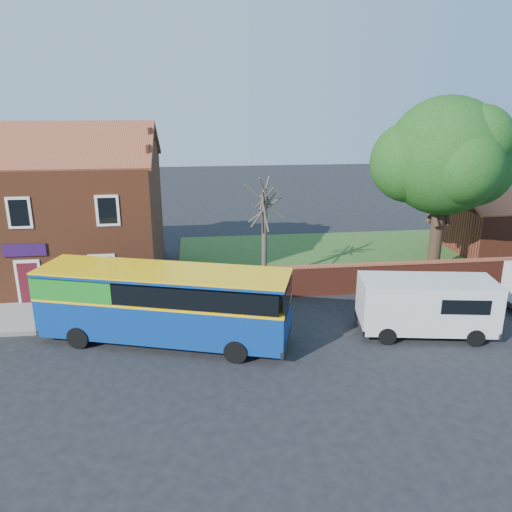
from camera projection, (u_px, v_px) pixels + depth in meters
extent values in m
plane|color=black|center=(170.00, 375.00, 18.26)|extent=(120.00, 120.00, 0.00)
cube|color=gray|center=(21.00, 318.00, 22.87)|extent=(18.00, 3.50, 0.12)
cube|color=slate|center=(8.00, 335.00, 21.21)|extent=(18.00, 0.15, 0.14)
cube|color=#426B28|center=(383.00, 256.00, 32.07)|extent=(26.00, 12.00, 0.04)
cube|color=brown|center=(47.00, 221.00, 27.36)|extent=(12.00, 8.00, 6.50)
cube|color=brown|center=(24.00, 145.00, 24.19)|extent=(12.30, 4.08, 2.16)
cube|color=brown|center=(47.00, 139.00, 27.98)|extent=(12.30, 4.08, 2.16)
cube|color=black|center=(19.00, 213.00, 23.14)|extent=(1.10, 0.06, 1.50)
cube|color=#4C0F19|center=(29.00, 284.00, 24.17)|extent=(0.95, 0.04, 2.10)
cube|color=silver|center=(29.00, 282.00, 24.18)|extent=(1.20, 0.06, 2.30)
cube|color=#290E40|center=(24.00, 250.00, 23.65)|extent=(2.00, 0.06, 0.60)
cube|color=maroon|center=(425.00, 276.00, 26.17)|extent=(22.00, 0.30, 1.50)
cube|color=brown|center=(427.00, 262.00, 25.93)|extent=(22.00, 0.38, 0.10)
cube|color=brown|center=(510.00, 195.00, 33.24)|extent=(8.20, 2.56, 1.24)
cube|color=navy|center=(165.00, 315.00, 20.46)|extent=(10.47, 5.48, 1.62)
cube|color=yellow|center=(164.00, 297.00, 20.22)|extent=(10.49, 5.50, 0.10)
cube|color=black|center=(163.00, 286.00, 20.08)|extent=(10.09, 5.37, 0.81)
cube|color=#1D8822|center=(86.00, 281.00, 20.66)|extent=(4.07, 3.50, 0.86)
cube|color=navy|center=(162.00, 273.00, 19.91)|extent=(10.47, 5.48, 0.14)
cube|color=yellow|center=(162.00, 271.00, 19.89)|extent=(10.52, 5.53, 0.06)
cylinder|color=black|center=(79.00, 337.00, 20.12)|extent=(0.96, 0.54, 0.92)
cylinder|color=black|center=(106.00, 313.00, 22.36)|extent=(0.96, 0.54, 0.92)
cylinder|color=black|center=(236.00, 351.00, 18.99)|extent=(0.96, 0.54, 0.92)
cylinder|color=black|center=(248.00, 325.00, 21.23)|extent=(0.96, 0.54, 0.92)
cube|color=silver|center=(426.00, 304.00, 21.06)|extent=(5.85, 3.11, 2.11)
cube|color=black|center=(488.00, 297.00, 20.85)|extent=(0.39, 1.88, 0.83)
cube|color=black|center=(489.00, 325.00, 21.23)|extent=(0.46, 2.21, 0.27)
cylinder|color=black|center=(387.00, 336.00, 20.43)|extent=(0.76, 0.34, 0.73)
cylinder|color=black|center=(377.00, 315.00, 22.44)|extent=(0.76, 0.34, 0.73)
cylinder|color=black|center=(475.00, 338.00, 20.29)|extent=(0.76, 0.34, 0.73)
cylinder|color=black|center=(457.00, 316.00, 22.29)|extent=(0.76, 0.34, 0.73)
cylinder|color=black|center=(436.00, 238.00, 28.45)|extent=(0.71, 0.71, 4.10)
sphere|color=#29641F|center=(445.00, 156.00, 27.06)|extent=(6.42, 6.42, 6.42)
sphere|color=#29641F|center=(473.00, 165.00, 27.78)|extent=(4.64, 4.64, 4.64)
sphere|color=#29641F|center=(411.00, 162.00, 27.48)|extent=(4.46, 4.46, 4.46)
cylinder|color=#4C4238|center=(264.00, 238.00, 26.88)|extent=(0.29, 0.29, 5.03)
cylinder|color=#4C4238|center=(265.00, 205.00, 26.34)|extent=(0.30, 2.46, 1.98)
cylinder|color=#4C4238|center=(265.00, 208.00, 26.39)|extent=(1.28, 1.81, 1.81)
cylinder|color=#4C4238|center=(265.00, 201.00, 26.28)|extent=(2.06, 0.94, 2.01)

